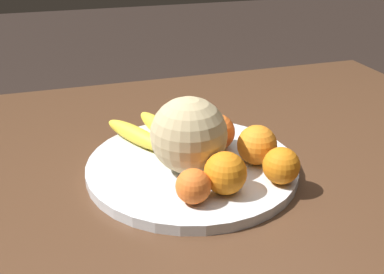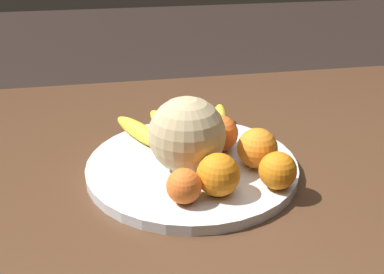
# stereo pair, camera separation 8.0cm
# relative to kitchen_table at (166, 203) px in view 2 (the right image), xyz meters

# --- Properties ---
(kitchen_table) EXTENTS (1.53, 0.99, 0.75)m
(kitchen_table) POSITION_rel_kitchen_table_xyz_m (0.00, 0.00, 0.00)
(kitchen_table) COLOR #4C301E
(kitchen_table) RESTS_ON ground_plane
(fruit_bowl) EXTENTS (0.38, 0.38, 0.02)m
(fruit_bowl) POSITION_rel_kitchen_table_xyz_m (0.05, -0.04, 0.10)
(fruit_bowl) COLOR silver
(fruit_bowl) RESTS_ON kitchen_table
(melon) EXTENTS (0.13, 0.13, 0.13)m
(melon) POSITION_rel_kitchen_table_xyz_m (0.03, -0.06, 0.18)
(melon) COLOR tan
(melon) RESTS_ON fruit_bowl
(banana_bunch) EXTENTS (0.26, 0.21, 0.03)m
(banana_bunch) POSITION_rel_kitchen_table_xyz_m (0.05, 0.08, 0.13)
(banana_bunch) COLOR brown
(banana_bunch) RESTS_ON fruit_bowl
(orange_front_left) EXTENTS (0.06, 0.06, 0.06)m
(orange_front_left) POSITION_rel_kitchen_table_xyz_m (0.17, -0.15, 0.14)
(orange_front_left) COLOR orange
(orange_front_left) RESTS_ON fruit_bowl
(orange_front_right) EXTENTS (0.07, 0.07, 0.07)m
(orange_front_right) POSITION_rel_kitchen_table_xyz_m (0.07, -0.15, 0.14)
(orange_front_right) COLOR orange
(orange_front_right) RESTS_ON fruit_bowl
(orange_mid_center) EXTENTS (0.07, 0.07, 0.07)m
(orange_mid_center) POSITION_rel_kitchen_table_xyz_m (0.16, -0.07, 0.14)
(orange_mid_center) COLOR orange
(orange_mid_center) RESTS_ON fruit_bowl
(orange_back_left) EXTENTS (0.07, 0.07, 0.07)m
(orange_back_left) POSITION_rel_kitchen_table_xyz_m (0.11, -0.00, 0.14)
(orange_back_left) COLOR orange
(orange_back_left) RESTS_ON fruit_bowl
(orange_back_right) EXTENTS (0.06, 0.06, 0.06)m
(orange_back_right) POSITION_rel_kitchen_table_xyz_m (0.01, -0.16, 0.14)
(orange_back_right) COLOR orange
(orange_back_right) RESTS_ON fruit_bowl
(produce_tag) EXTENTS (0.10, 0.07, 0.00)m
(produce_tag) POSITION_rel_kitchen_table_xyz_m (0.10, -0.08, 0.11)
(produce_tag) COLOR white
(produce_tag) RESTS_ON fruit_bowl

